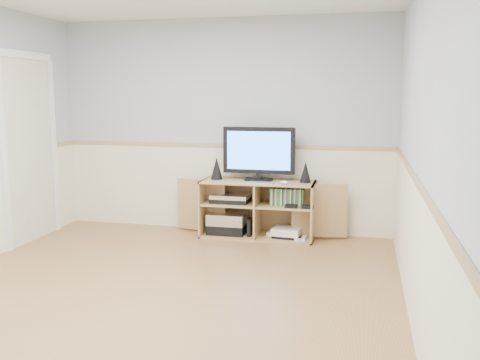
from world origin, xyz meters
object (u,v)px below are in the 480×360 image
at_px(media_cabinet, 259,207).
at_px(monitor, 259,152).
at_px(keyboard, 261,183).
at_px(game_consoles, 286,233).

bearing_deg(media_cabinet, monitor, -90.00).
xyz_separation_m(media_cabinet, monitor, (0.00, -0.01, 0.65)).
distance_m(monitor, keyboard, 0.38).
relative_size(monitor, game_consoles, 1.81).
bearing_deg(media_cabinet, keyboard, -72.60).
height_order(keyboard, game_consoles, keyboard).
bearing_deg(media_cabinet, game_consoles, -11.82).
height_order(media_cabinet, game_consoles, media_cabinet).
xyz_separation_m(media_cabinet, game_consoles, (0.33, -0.07, -0.26)).
bearing_deg(keyboard, monitor, 110.56).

